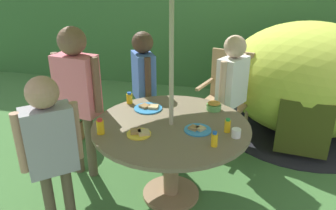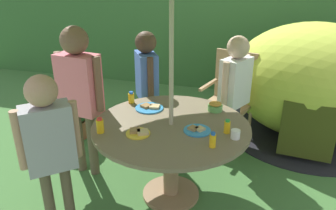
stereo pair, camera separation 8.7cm
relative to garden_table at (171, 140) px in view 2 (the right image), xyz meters
name	(u,v)px [view 2 (the right image)]	position (x,y,z in m)	size (l,w,h in m)	color
ground_plane	(171,195)	(0.00, 0.00, -0.57)	(10.00, 10.00, 0.02)	#3D6B33
hedge_backdrop	(223,19)	(0.00, 3.17, 0.54)	(9.00, 0.70, 2.19)	#33602D
garden_table	(171,140)	(0.00, 0.00, 0.00)	(1.28, 1.28, 0.70)	#93704C
wooden_chair	(230,94)	(0.36, 1.19, 0.01)	(0.59, 0.58, 1.03)	tan
dome_tent	(312,81)	(1.26, 1.62, 0.10)	(2.12, 2.12, 1.33)	#B2C63F
potted_plant	(71,107)	(-1.41, 0.73, -0.17)	(0.51, 0.51, 0.69)	brown
child_in_white_shirt	(235,82)	(0.43, 0.85, 0.26)	(0.31, 0.40, 1.28)	#3F3F47
child_in_blue_shirt	(147,76)	(-0.48, 0.79, 0.27)	(0.33, 0.38, 1.29)	navy
child_in_pink_shirt	(79,84)	(-0.89, 0.13, 0.36)	(0.48, 0.26, 1.43)	brown
child_in_grey_shirt	(49,138)	(-0.70, -0.62, 0.25)	(0.36, 0.35, 1.26)	brown
snack_bowl	(215,107)	(0.30, 0.37, 0.19)	(0.13, 0.13, 0.08)	#66B259
plate_far_left	(138,133)	(-0.20, -0.23, 0.16)	(0.19, 0.19, 0.03)	yellow
plate_center_back	(150,108)	(-0.27, 0.25, 0.16)	(0.25, 0.25, 0.03)	#338CD8
plate_center_front	(197,130)	(0.23, -0.06, 0.16)	(0.21, 0.21, 0.03)	#338CD8
juice_bottle_near_left	(131,98)	(-0.48, 0.34, 0.20)	(0.06, 0.06, 0.11)	yellow
juice_bottle_near_right	(213,140)	(0.38, -0.27, 0.20)	(0.05, 0.05, 0.12)	yellow
juice_bottle_far_right	(227,127)	(0.45, -0.02, 0.20)	(0.05, 0.05, 0.11)	yellow
juice_bottle_mid_left	(100,126)	(-0.49, -0.29, 0.21)	(0.06, 0.06, 0.12)	yellow
cup_near	(235,134)	(0.52, -0.10, 0.18)	(0.07, 0.07, 0.07)	white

